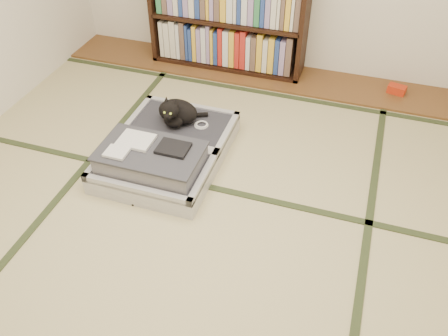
% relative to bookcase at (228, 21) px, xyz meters
% --- Properties ---
extents(floor, '(4.50, 4.50, 0.00)m').
position_rel_bookcase_xyz_m(floor, '(0.48, -2.07, -0.45)').
color(floor, tan).
rests_on(floor, ground).
extents(wood_strip, '(4.00, 0.50, 0.02)m').
position_rel_bookcase_xyz_m(wood_strip, '(0.48, -0.07, -0.44)').
color(wood_strip, brown).
rests_on(wood_strip, ground).
extents(red_item, '(0.17, 0.12, 0.07)m').
position_rel_bookcase_xyz_m(red_item, '(1.56, -0.04, -0.40)').
color(red_item, red).
rests_on(red_item, wood_strip).
extents(tatami_borders, '(4.00, 4.50, 0.01)m').
position_rel_bookcase_xyz_m(tatami_borders, '(0.48, -1.57, -0.45)').
color(tatami_borders, '#2D381E').
rests_on(tatami_borders, ground).
extents(bookcase, '(1.42, 0.32, 0.92)m').
position_rel_bookcase_xyz_m(bookcase, '(0.00, 0.00, 0.00)').
color(bookcase, black).
rests_on(bookcase, wood_strip).
extents(suitcase, '(0.78, 1.04, 0.31)m').
position_rel_bookcase_xyz_m(suitcase, '(0.02, -1.52, -0.34)').
color(suitcase, '#BABABF').
rests_on(suitcase, floor).
extents(cat, '(0.35, 0.35, 0.28)m').
position_rel_bookcase_xyz_m(cat, '(-0.00, -1.23, -0.20)').
color(cat, black).
rests_on(cat, suitcase).
extents(cable_coil, '(0.11, 0.11, 0.03)m').
position_rel_bookcase_xyz_m(cable_coil, '(0.18, -1.20, -0.29)').
color(cable_coil, white).
rests_on(cable_coil, suitcase).
extents(hanger, '(0.42, 0.29, 0.01)m').
position_rel_bookcase_xyz_m(hanger, '(0.16, -1.86, -0.44)').
color(hanger, black).
rests_on(hanger, floor).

